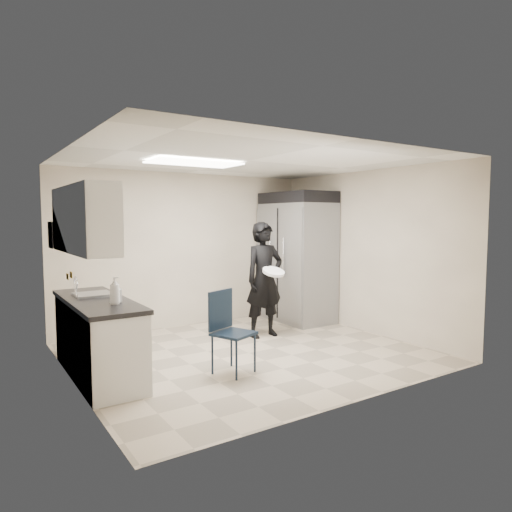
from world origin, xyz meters
TOP-DOWN VIEW (x-y plane):
  - floor at (0.00, 0.00)m, footprint 4.50×4.50m
  - ceiling at (0.00, 0.00)m, footprint 4.50×4.50m
  - back_wall at (0.00, 2.00)m, footprint 4.50×0.00m
  - left_wall at (-2.25, 0.00)m, footprint 0.00×4.00m
  - right_wall at (2.25, 0.00)m, footprint 0.00×4.00m
  - ceiling_panel at (-0.60, 0.40)m, footprint 1.20×0.60m
  - lower_counter at (-1.95, 0.20)m, footprint 0.60×1.90m
  - countertop at (-1.95, 0.20)m, footprint 0.64×1.95m
  - sink at (-1.93, 0.45)m, footprint 0.42×0.40m
  - faucet at (-2.13, 0.45)m, footprint 0.02×0.02m
  - upper_cabinets at (-2.08, 0.20)m, footprint 0.35×1.80m
  - towel_dispenser at (-2.14, 1.35)m, footprint 0.22×0.30m
  - notice_sticker_left at (-2.24, 0.10)m, footprint 0.00×0.12m
  - notice_sticker_right at (-2.24, 0.30)m, footprint 0.00×0.12m
  - commercial_fridge at (1.83, 1.27)m, footprint 0.80×1.35m
  - fridge_compressor at (1.83, 1.27)m, footprint 0.80×1.35m
  - folding_chair at (-0.58, -0.58)m, footprint 0.55×0.55m
  - man_tuxedo at (0.68, 0.63)m, footprint 0.66×0.44m
  - bucket_lid at (0.68, 0.38)m, footprint 0.34×0.34m
  - soap_bottle_a at (-1.87, -0.24)m, footprint 0.16×0.16m
  - soap_bottle_b at (-1.81, -0.12)m, footprint 0.12×0.12m

SIDE VIEW (x-z plane):
  - floor at x=0.00m, z-range 0.00..0.00m
  - lower_counter at x=-1.95m, z-range 0.00..0.86m
  - folding_chair at x=-0.58m, z-range 0.00..0.95m
  - sink at x=-1.93m, z-range 0.80..0.94m
  - countertop at x=-1.95m, z-range 0.86..0.91m
  - man_tuxedo at x=0.68m, z-range 0.00..1.78m
  - soap_bottle_b at x=-1.81m, z-range 0.91..1.13m
  - faucet at x=-2.13m, z-range 0.90..1.14m
  - bucket_lid at x=0.68m, z-range 1.02..1.06m
  - commercial_fridge at x=1.83m, z-range 0.00..2.10m
  - soap_bottle_a at x=-1.87m, z-range 0.91..1.21m
  - notice_sticker_right at x=-2.24m, z-range 1.15..1.21m
  - notice_sticker_left at x=-2.24m, z-range 1.19..1.25m
  - back_wall at x=0.00m, z-range -0.95..3.55m
  - left_wall at x=-2.25m, z-range -0.70..3.30m
  - right_wall at x=2.25m, z-range -0.70..3.30m
  - towel_dispenser at x=-2.14m, z-range 1.45..1.80m
  - upper_cabinets at x=-2.08m, z-range 1.45..2.20m
  - fridge_compressor at x=1.83m, z-range 2.10..2.30m
  - ceiling_panel at x=-0.60m, z-range 2.56..2.58m
  - ceiling at x=0.00m, z-range 2.60..2.60m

